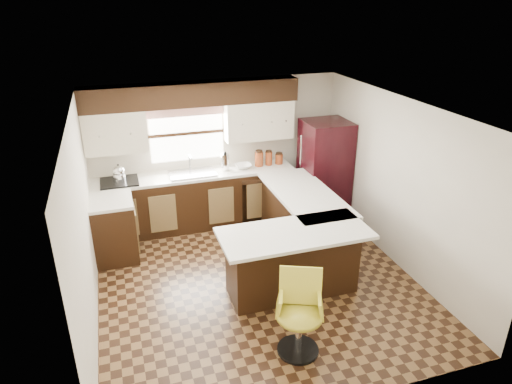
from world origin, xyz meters
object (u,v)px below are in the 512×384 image
object	(u,v)px
refrigerator	(324,171)
bar_chair	(299,316)
peninsula_return	(292,262)
peninsula_long	(300,223)

from	to	relation	value
refrigerator	bar_chair	size ratio (longest dim) A/B	1.83
refrigerator	bar_chair	world-z (taller)	refrigerator
peninsula_return	refrigerator	world-z (taller)	refrigerator
peninsula_long	bar_chair	xyz separation A→B (m)	(-0.87, -2.04, 0.03)
peninsula_return	bar_chair	xyz separation A→B (m)	(-0.35, -1.07, 0.03)
peninsula_long	bar_chair	bearing A→B (deg)	-113.13
peninsula_long	refrigerator	xyz separation A→B (m)	(0.81, 0.91, 0.42)
bar_chair	peninsula_long	bearing A→B (deg)	89.99
peninsula_return	bar_chair	distance (m)	1.12
peninsula_long	refrigerator	bearing A→B (deg)	48.45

